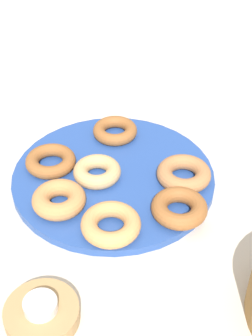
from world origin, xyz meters
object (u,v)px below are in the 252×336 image
object	(u,v)px
donut_plate	(113,177)
donut_1	(184,174)
donut_0	(59,199)
donut_3	(51,161)
donut_5	(97,172)
candle_holder	(42,314)
tealight	(40,305)
donut_6	(111,224)
donut_2	(115,131)
donut_4	(177,210)

from	to	relation	value
donut_plate	donut_1	distance (m)	0.12
donut_0	donut_3	world-z (taller)	donut_0
donut_5	candle_holder	xyz separation A→B (m)	(0.24, 0.14, -0.01)
tealight	donut_0	bearing A→B (deg)	-137.71
donut_5	donut_6	world-z (taller)	same
donut_5	donut_1	bearing A→B (deg)	130.38
donut_3	donut_6	size ratio (longest dim) A/B	0.96
donut_5	candle_holder	size ratio (longest dim) A/B	0.83
donut_1	donut_6	size ratio (longest dim) A/B	1.00
donut_plate	donut_5	distance (m)	0.03
donut_6	donut_3	bearing A→B (deg)	-101.78
donut_1	donut_5	distance (m)	0.15
donut_2	donut_5	bearing A→B (deg)	29.87
donut_3	candle_holder	size ratio (longest dim) A/B	0.90
donut_plate	donut_2	bearing A→B (deg)	-137.68
donut_2	tealight	distance (m)	0.40
donut_3	tealight	bearing A→B (deg)	47.35
donut_4	donut_6	xyz separation A→B (m)	(0.09, -0.05, -0.00)
donut_plate	candle_holder	xyz separation A→B (m)	(0.26, 0.13, 0.00)
donut_5	donut_3	bearing A→B (deg)	-67.03
donut_1	donut_4	world-z (taller)	same
donut_0	donut_2	bearing A→B (deg)	-160.91
donut_5	donut_6	xyz separation A→B (m)	(0.07, 0.10, 0.00)
donut_plate	donut_0	bearing A→B (deg)	-3.63
donut_1	tealight	size ratio (longest dim) A/B	2.08
donut_plate	candle_holder	distance (m)	0.29
donut_5	candle_holder	world-z (taller)	donut_5
donut_2	donut_4	bearing A→B (deg)	68.00
donut_6	donut_1	bearing A→B (deg)	177.24
donut_2	donut_4	world-z (taller)	donut_4
donut_3	donut_2	bearing A→B (deg)	172.74
donut_1	tealight	xyz separation A→B (m)	(0.33, 0.03, 0.00)
donut_3	candle_holder	bearing A→B (deg)	47.35
donut_0	donut_4	distance (m)	0.19
donut_plate	donut_0	world-z (taller)	donut_0
donut_2	donut_6	distance (m)	0.25
donut_0	donut_4	xyz separation A→B (m)	(-0.11, 0.15, -0.00)
donut_3	donut_4	xyz separation A→B (m)	(-0.05, 0.24, 0.00)
donut_4	donut_5	size ratio (longest dim) A/B	1.09
donut_2	tealight	bearing A→B (deg)	30.32
donut_1	donut_6	xyz separation A→B (m)	(0.17, -0.01, -0.00)
donut_1	donut_2	size ratio (longest dim) A/B	1.10
donut_1	donut_4	distance (m)	0.09
donut_3	candle_holder	world-z (taller)	donut_3
donut_4	donut_6	size ratio (longest dim) A/B	0.97
donut_6	tealight	xyz separation A→B (m)	(0.16, 0.04, 0.00)
donut_1	donut_5	xyz separation A→B (m)	(0.10, -0.11, -0.00)
donut_2	donut_3	world-z (taller)	same
donut_4	candle_holder	world-z (taller)	donut_4
donut_5	donut_plate	bearing A→B (deg)	150.83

